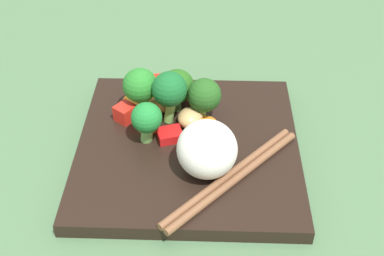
% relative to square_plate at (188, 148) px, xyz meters
% --- Properties ---
extents(ground_plane, '(1.10, 1.10, 0.02)m').
position_rel_square_plate_xyz_m(ground_plane, '(0.00, 0.00, -0.02)').
color(ground_plane, '#4A6F48').
extents(square_plate, '(0.28, 0.28, 0.02)m').
position_rel_square_plate_xyz_m(square_plate, '(0.00, 0.00, 0.00)').
color(square_plate, black).
rests_on(square_plate, ground_plane).
extents(rice_mound, '(0.08, 0.08, 0.07)m').
position_rel_square_plate_xyz_m(rice_mound, '(0.05, 0.03, 0.04)').
color(rice_mound, white).
rests_on(rice_mound, square_plate).
extents(broccoli_floret_0, '(0.04, 0.04, 0.07)m').
position_rel_square_plate_xyz_m(broccoli_floret_0, '(-0.04, -0.03, 0.06)').
color(broccoli_floret_0, '#78B251').
rests_on(broccoli_floret_0, square_plate).
extents(broccoli_floret_1, '(0.04, 0.04, 0.06)m').
position_rel_square_plate_xyz_m(broccoli_floret_1, '(-0.00, -0.05, 0.04)').
color(broccoli_floret_1, '#76B859').
rests_on(broccoli_floret_1, square_plate).
extents(broccoli_floret_2, '(0.04, 0.04, 0.06)m').
position_rel_square_plate_xyz_m(broccoli_floret_2, '(-0.05, 0.02, 0.05)').
color(broccoli_floret_2, '#7CB353').
rests_on(broccoli_floret_2, square_plate).
extents(broccoli_floret_3, '(0.04, 0.04, 0.07)m').
position_rel_square_plate_xyz_m(broccoli_floret_3, '(-0.05, -0.06, 0.05)').
color(broccoli_floret_3, '#62A755').
rests_on(broccoli_floret_3, square_plate).
extents(broccoli_floret_4, '(0.04, 0.04, 0.06)m').
position_rel_square_plate_xyz_m(broccoli_floret_4, '(-0.07, -0.02, 0.04)').
color(broccoli_floret_4, '#5B943D').
rests_on(broccoli_floret_4, square_plate).
extents(carrot_slice_0, '(0.03, 0.03, 0.01)m').
position_rel_square_plate_xyz_m(carrot_slice_0, '(-0.11, -0.03, 0.01)').
color(carrot_slice_0, orange).
rests_on(carrot_slice_0, square_plate).
extents(carrot_slice_1, '(0.04, 0.04, 0.01)m').
position_rel_square_plate_xyz_m(carrot_slice_1, '(-0.03, -0.05, 0.01)').
color(carrot_slice_1, orange).
rests_on(carrot_slice_1, square_plate).
extents(carrot_slice_2, '(0.03, 0.03, 0.01)m').
position_rel_square_plate_xyz_m(carrot_slice_2, '(-0.08, 0.01, 0.01)').
color(carrot_slice_2, gold).
rests_on(carrot_slice_2, square_plate).
extents(carrot_slice_3, '(0.04, 0.04, 0.01)m').
position_rel_square_plate_xyz_m(carrot_slice_3, '(-0.09, -0.05, 0.01)').
color(carrot_slice_3, orange).
rests_on(carrot_slice_3, square_plate).
extents(carrot_slice_4, '(0.03, 0.03, 0.01)m').
position_rel_square_plate_xyz_m(carrot_slice_4, '(-0.03, 0.02, 0.01)').
color(carrot_slice_4, orange).
rests_on(carrot_slice_4, square_plate).
extents(carrot_slice_5, '(0.03, 0.03, 0.01)m').
position_rel_square_plate_xyz_m(carrot_slice_5, '(-0.07, -0.08, 0.01)').
color(carrot_slice_5, orange).
rests_on(carrot_slice_5, square_plate).
extents(pepper_chunk_0, '(0.04, 0.04, 0.02)m').
position_rel_square_plate_xyz_m(pepper_chunk_0, '(-0.11, -0.05, 0.02)').
color(pepper_chunk_0, red).
rests_on(pepper_chunk_0, square_plate).
extents(pepper_chunk_1, '(0.03, 0.04, 0.01)m').
position_rel_square_plate_xyz_m(pepper_chunk_1, '(-0.01, -0.02, 0.02)').
color(pepper_chunk_1, red).
rests_on(pepper_chunk_1, square_plate).
extents(pepper_chunk_2, '(0.03, 0.03, 0.02)m').
position_rel_square_plate_xyz_m(pepper_chunk_2, '(-0.04, -0.08, 0.02)').
color(pepper_chunk_2, red).
rests_on(pepper_chunk_2, square_plate).
extents(pepper_chunk_3, '(0.03, 0.03, 0.02)m').
position_rel_square_plate_xyz_m(pepper_chunk_3, '(-0.10, -0.07, 0.02)').
color(pepper_chunk_3, red).
rests_on(pepper_chunk_3, square_plate).
extents(chicken_piece_1, '(0.04, 0.03, 0.03)m').
position_rel_square_plate_xyz_m(chicken_piece_1, '(-0.09, -0.02, 0.02)').
color(chicken_piece_1, '#B28145').
rests_on(chicken_piece_1, square_plate).
extents(chicken_piece_2, '(0.03, 0.03, 0.02)m').
position_rel_square_plate_xyz_m(chicken_piece_2, '(-0.06, -0.04, 0.02)').
color(chicken_piece_2, '#BB8245').
rests_on(chicken_piece_2, square_plate).
extents(chicken_piece_3, '(0.04, 0.04, 0.02)m').
position_rel_square_plate_xyz_m(chicken_piece_3, '(-0.03, -0.00, 0.02)').
color(chicken_piece_3, tan).
rests_on(chicken_piece_3, square_plate).
extents(chopstick_pair, '(0.17, 0.15, 0.01)m').
position_rel_square_plate_xyz_m(chopstick_pair, '(0.06, 0.05, 0.01)').
color(chopstick_pair, brown).
rests_on(chopstick_pair, square_plate).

